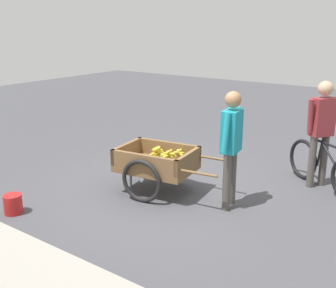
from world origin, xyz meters
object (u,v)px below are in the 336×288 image
object	(u,v)px
fruit_cart	(157,164)
bicycle	(324,168)
vendor_person	(231,140)
cyclist_person	(322,124)
plastic_bucket	(13,204)

from	to	relation	value
fruit_cart	bicycle	distance (m)	2.54
vendor_person	cyclist_person	distance (m)	1.67
bicycle	vendor_person	bearing A→B (deg)	57.62
fruit_cart	vendor_person	world-z (taller)	vendor_person
fruit_cart	bicycle	xyz separation A→B (m)	(-2.02, -1.54, -0.08)
vendor_person	bicycle	xyz separation A→B (m)	(-0.89, -1.40, -0.62)
plastic_bucket	vendor_person	bearing A→B (deg)	-140.38
vendor_person	plastic_bucket	bearing A→B (deg)	39.62
bicycle	cyclist_person	world-z (taller)	cyclist_person
bicycle	plastic_bucket	world-z (taller)	bicycle
fruit_cart	vendor_person	size ratio (longest dim) A/B	1.07
fruit_cart	plastic_bucket	distance (m)	2.09
vendor_person	cyclist_person	world-z (taller)	cyclist_person
cyclist_person	plastic_bucket	xyz separation A→B (m)	(3.02, 3.35, -0.86)
vendor_person	fruit_cart	bearing A→B (deg)	7.18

